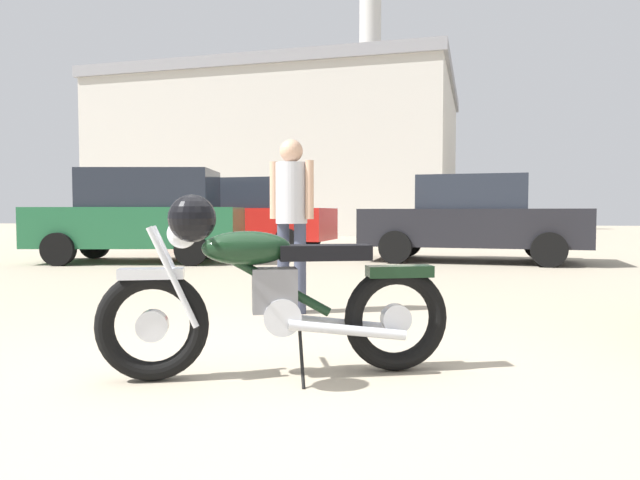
% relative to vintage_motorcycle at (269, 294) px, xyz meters
% --- Properties ---
extents(ground_plane, '(80.00, 80.00, 0.00)m').
position_rel_vintage_motorcycle_xyz_m(ground_plane, '(-0.01, -0.15, -0.49)').
color(ground_plane, tan).
extents(vintage_motorcycle, '(2.01, 0.93, 1.07)m').
position_rel_vintage_motorcycle_xyz_m(vintage_motorcycle, '(0.00, 0.00, 0.00)').
color(vintage_motorcycle, black).
rests_on(vintage_motorcycle, ground_plane).
extents(bystander, '(0.45, 0.30, 1.66)m').
position_rel_vintage_motorcycle_xyz_m(bystander, '(-0.33, 2.11, 0.53)').
color(bystander, '#383D51').
rests_on(bystander, ground_plane).
extents(dark_sedan_left, '(4.07, 2.17, 1.78)m').
position_rel_vintage_motorcycle_xyz_m(dark_sedan_left, '(-3.22, 10.27, 0.43)').
color(dark_sedan_left, black).
rests_on(dark_sedan_left, ground_plane).
extents(white_estate_far, '(4.36, 2.27, 1.67)m').
position_rel_vintage_motorcycle_xyz_m(white_estate_far, '(1.88, 8.26, 0.34)').
color(white_estate_far, black).
rests_on(white_estate_far, ground_plane).
extents(blue_hatchback_right, '(4.12, 2.30, 1.78)m').
position_rel_vintage_motorcycle_xyz_m(blue_hatchback_right, '(-4.39, 7.08, 0.43)').
color(blue_hatchback_right, black).
rests_on(blue_hatchback_right, ground_plane).
extents(industrial_building, '(17.77, 15.46, 16.39)m').
position_rel_vintage_motorcycle_xyz_m(industrial_building, '(-5.57, 26.49, 3.34)').
color(industrial_building, beige).
rests_on(industrial_building, ground_plane).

